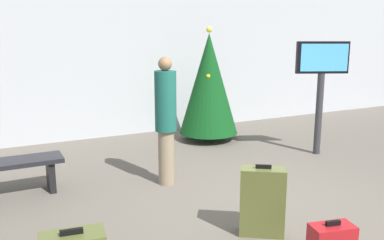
{
  "coord_description": "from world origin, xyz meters",
  "views": [
    {
      "loc": [
        -2.89,
        -3.59,
        2.04
      ],
      "look_at": [
        -0.39,
        1.33,
        0.9
      ],
      "focal_mm": 37.57,
      "sensor_mm": 36.0,
      "label": 1
    }
  ],
  "objects_px": {
    "traveller_0": "(166,118)",
    "suitcase_1": "(262,202)",
    "waiting_bench": "(11,170)",
    "flight_info_kiosk": "(321,76)",
    "holiday_tree": "(209,84)"
  },
  "relations": [
    {
      "from": "traveller_0",
      "to": "waiting_bench",
      "type": "bearing_deg",
      "value": 165.86
    },
    {
      "from": "holiday_tree",
      "to": "waiting_bench",
      "type": "relative_size",
      "value": 1.73
    },
    {
      "from": "waiting_bench",
      "to": "traveller_0",
      "type": "relative_size",
      "value": 0.73
    },
    {
      "from": "waiting_bench",
      "to": "flight_info_kiosk",
      "type": "bearing_deg",
      "value": -3.82
    },
    {
      "from": "waiting_bench",
      "to": "suitcase_1",
      "type": "xyz_separation_m",
      "value": [
        2.28,
        -2.32,
        0.01
      ]
    },
    {
      "from": "holiday_tree",
      "to": "suitcase_1",
      "type": "distance_m",
      "value": 4.07
    },
    {
      "from": "flight_info_kiosk",
      "to": "suitcase_1",
      "type": "height_order",
      "value": "flight_info_kiosk"
    },
    {
      "from": "waiting_bench",
      "to": "suitcase_1",
      "type": "relative_size",
      "value": 1.7
    },
    {
      "from": "flight_info_kiosk",
      "to": "waiting_bench",
      "type": "height_order",
      "value": "flight_info_kiosk"
    },
    {
      "from": "holiday_tree",
      "to": "flight_info_kiosk",
      "type": "bearing_deg",
      "value": -54.28
    },
    {
      "from": "traveller_0",
      "to": "holiday_tree",
      "type": "bearing_deg",
      "value": 47.51
    },
    {
      "from": "traveller_0",
      "to": "suitcase_1",
      "type": "height_order",
      "value": "traveller_0"
    },
    {
      "from": "holiday_tree",
      "to": "suitcase_1",
      "type": "relative_size",
      "value": 2.94
    },
    {
      "from": "waiting_bench",
      "to": "traveller_0",
      "type": "xyz_separation_m",
      "value": [
        1.98,
        -0.5,
        0.6
      ]
    },
    {
      "from": "holiday_tree",
      "to": "waiting_bench",
      "type": "distance_m",
      "value": 4.05
    }
  ]
}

